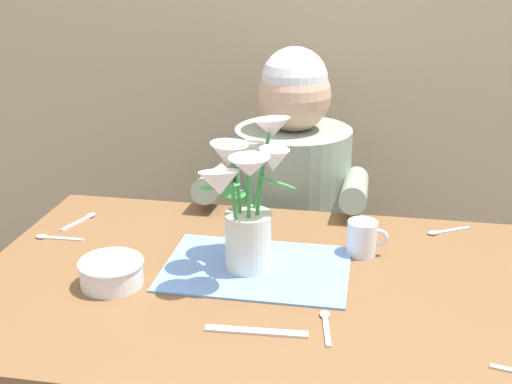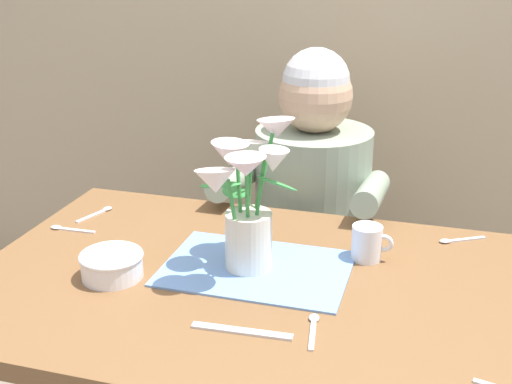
{
  "view_description": "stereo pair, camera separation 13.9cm",
  "coord_description": "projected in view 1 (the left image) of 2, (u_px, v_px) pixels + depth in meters",
  "views": [
    {
      "loc": [
        0.22,
        -1.23,
        1.42
      ],
      "look_at": [
        -0.01,
        0.05,
        0.92
      ],
      "focal_mm": 46.88,
      "sensor_mm": 36.0,
      "label": 1
    },
    {
      "loc": [
        0.36,
        -1.2,
        1.42
      ],
      "look_at": [
        -0.01,
        0.05,
        0.92
      ],
      "focal_mm": 46.88,
      "sensor_mm": 36.0,
      "label": 2
    }
  ],
  "objects": [
    {
      "name": "seated_person",
      "position": [
        290.0,
        236.0,
        2.04
      ],
      "size": [
        0.45,
        0.47,
        1.14
      ],
      "rotation": [
        0.0,
        0.0,
        0.06
      ],
      "color": "#4C4C56",
      "rests_on": "ground_plane"
    },
    {
      "name": "spoon_1",
      "position": [
        326.0,
        322.0,
        1.25
      ],
      "size": [
        0.03,
        0.12,
        0.01
      ],
      "color": "silver",
      "rests_on": "dining_table"
    },
    {
      "name": "striped_placemat",
      "position": [
        256.0,
        268.0,
        1.45
      ],
      "size": [
        0.4,
        0.28,
        0.0
      ],
      "primitive_type": "cube",
      "color": "#6B93D1",
      "rests_on": "dining_table"
    },
    {
      "name": "spoon_3",
      "position": [
        84.0,
        219.0,
        1.71
      ],
      "size": [
        0.05,
        0.12,
        0.01
      ],
      "color": "silver",
      "rests_on": "dining_table"
    },
    {
      "name": "dining_table",
      "position": [
        255.0,
        320.0,
        1.44
      ],
      "size": [
        1.2,
        0.8,
        0.74
      ],
      "color": "brown",
      "rests_on": "ground_plane"
    },
    {
      "name": "flower_vase",
      "position": [
        247.0,
        195.0,
        1.4
      ],
      "size": [
        0.21,
        0.31,
        0.32
      ],
      "color": "silver",
      "rests_on": "dining_table"
    },
    {
      "name": "ceramic_bowl",
      "position": [
        111.0,
        271.0,
        1.38
      ],
      "size": [
        0.14,
        0.14,
        0.06
      ],
      "color": "white",
      "rests_on": "dining_table"
    },
    {
      "name": "dinner_knife",
      "position": [
        256.0,
        331.0,
        1.22
      ],
      "size": [
        0.19,
        0.03,
        0.0
      ],
      "primitive_type": "cube",
      "rotation": [
        0.0,
        0.0,
        0.05
      ],
      "color": "silver",
      "rests_on": "dining_table"
    },
    {
      "name": "tea_cup",
      "position": [
        363.0,
        238.0,
        1.51
      ],
      "size": [
        0.09,
        0.07,
        0.08
      ],
      "color": "silver",
      "rests_on": "dining_table"
    },
    {
      "name": "spoon_0",
      "position": [
        442.0,
        232.0,
        1.63
      ],
      "size": [
        0.11,
        0.07,
        0.01
      ],
      "color": "silver",
      "rests_on": "dining_table"
    },
    {
      "name": "spoon_2",
      "position": [
        52.0,
        237.0,
        1.6
      ],
      "size": [
        0.12,
        0.02,
        0.01
      ],
      "color": "silver",
      "rests_on": "dining_table"
    }
  ]
}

